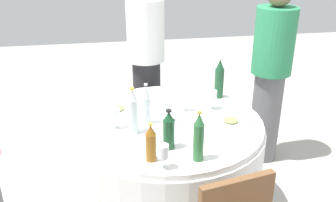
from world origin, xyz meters
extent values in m
cylinder|color=white|center=(0.00, 0.00, 0.72)|extent=(1.32, 1.32, 0.04)
cylinder|color=white|center=(0.00, 0.00, 0.59)|extent=(1.35, 1.35, 0.22)
cylinder|color=slate|center=(0.00, 0.00, 0.24)|extent=(0.14, 0.14, 0.48)
cylinder|color=#8C5619|center=(0.48, -0.18, 0.83)|extent=(0.06, 0.06, 0.17)
cone|color=#8C5619|center=(0.48, -0.18, 0.94)|extent=(0.06, 0.06, 0.05)
cylinder|color=gold|center=(0.48, -0.18, 0.97)|extent=(0.02, 0.02, 0.01)
cylinder|color=silver|center=(0.13, -0.25, 0.86)|extent=(0.07, 0.07, 0.24)
cone|color=silver|center=(0.13, -0.25, 1.01)|extent=(0.06, 0.06, 0.07)
cylinder|color=gold|center=(0.13, -0.25, 1.05)|extent=(0.03, 0.03, 0.01)
cylinder|color=silver|center=(0.01, -0.15, 0.84)|extent=(0.06, 0.06, 0.20)
cone|color=silver|center=(0.01, -0.15, 0.98)|extent=(0.05, 0.05, 0.08)
cylinder|color=silver|center=(0.01, -0.15, 1.03)|extent=(0.02, 0.02, 0.01)
cylinder|color=#194728|center=(0.36, -0.06, 0.83)|extent=(0.07, 0.07, 0.19)
cone|color=#194728|center=(0.36, -0.06, 0.96)|extent=(0.06, 0.06, 0.05)
cylinder|color=black|center=(0.36, -0.06, 0.99)|extent=(0.03, 0.03, 0.01)
cylinder|color=#194728|center=(-0.35, 0.47, 0.86)|extent=(0.07, 0.07, 0.24)
cone|color=#194728|center=(-0.35, 0.47, 1.01)|extent=(0.06, 0.06, 0.08)
cylinder|color=silver|center=(-0.35, 0.47, 1.06)|extent=(0.03, 0.03, 0.01)
cylinder|color=#2D6B38|center=(0.52, 0.09, 0.85)|extent=(0.06, 0.06, 0.23)
cone|color=#2D6B38|center=(0.52, 0.09, 1.00)|extent=(0.06, 0.06, 0.07)
cylinder|color=gold|center=(0.52, 0.09, 1.04)|extent=(0.03, 0.03, 0.01)
cylinder|color=white|center=(0.01, -0.02, 0.74)|extent=(0.06, 0.06, 0.00)
cylinder|color=white|center=(0.01, -0.02, 0.78)|extent=(0.01, 0.01, 0.07)
cylinder|color=white|center=(0.01, -0.02, 0.85)|extent=(0.06, 0.06, 0.07)
cylinder|color=maroon|center=(0.01, -0.02, 0.83)|extent=(0.05, 0.05, 0.03)
cylinder|color=white|center=(0.05, -0.37, 0.74)|extent=(0.06, 0.06, 0.00)
cylinder|color=white|center=(0.05, -0.37, 0.78)|extent=(0.01, 0.01, 0.08)
cylinder|color=white|center=(0.05, -0.37, 0.85)|extent=(0.07, 0.07, 0.06)
cylinder|color=white|center=(-0.14, 0.13, 0.74)|extent=(0.06, 0.06, 0.00)
cylinder|color=white|center=(-0.14, 0.13, 0.79)|extent=(0.01, 0.01, 0.08)
cylinder|color=white|center=(-0.14, 0.13, 0.86)|extent=(0.06, 0.06, 0.07)
cylinder|color=maroon|center=(-0.14, 0.13, 0.84)|extent=(0.05, 0.05, 0.03)
cylinder|color=white|center=(0.57, -0.13, 0.74)|extent=(0.06, 0.06, 0.00)
cylinder|color=white|center=(0.57, -0.13, 0.78)|extent=(0.01, 0.01, 0.07)
cylinder|color=white|center=(0.57, -0.13, 0.85)|extent=(0.06, 0.06, 0.07)
cylinder|color=gold|center=(0.57, -0.13, 0.83)|extent=(0.05, 0.05, 0.03)
cylinder|color=white|center=(-0.14, 0.35, 0.74)|extent=(0.06, 0.06, 0.00)
cylinder|color=white|center=(-0.14, 0.35, 0.78)|extent=(0.01, 0.01, 0.08)
cylinder|color=white|center=(-0.14, 0.35, 0.85)|extent=(0.07, 0.07, 0.07)
cylinder|color=gold|center=(-0.14, 0.35, 0.83)|extent=(0.06, 0.06, 0.03)
cylinder|color=white|center=(0.11, 0.42, 0.75)|extent=(0.25, 0.25, 0.02)
ellipsoid|color=#8C9E59|center=(0.11, 0.42, 0.77)|extent=(0.11, 0.10, 0.02)
cylinder|color=white|center=(-0.21, -0.34, 0.75)|extent=(0.24, 0.24, 0.02)
ellipsoid|color=#8C9E59|center=(-0.21, -0.34, 0.77)|extent=(0.11, 0.09, 0.02)
cube|color=silver|center=(-0.45, -0.01, 0.74)|extent=(0.17, 0.09, 0.00)
cube|color=silver|center=(0.12, 0.12, 0.74)|extent=(0.15, 0.13, 0.00)
cylinder|color=#26262B|center=(-0.99, -0.03, 0.44)|extent=(0.26, 0.26, 0.87)
cylinder|color=white|center=(-0.99, -0.03, 1.15)|extent=(0.34, 0.34, 0.55)
cylinder|color=slate|center=(-0.56, 1.00, 0.42)|extent=(0.26, 0.26, 0.84)
cylinder|color=#2D8C59|center=(-0.56, 1.00, 1.12)|extent=(0.34, 0.34, 0.56)
camera|label=1|loc=(2.31, -0.40, 1.93)|focal=40.21mm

